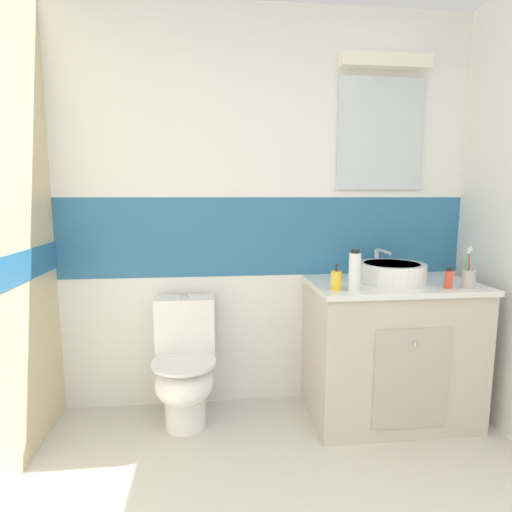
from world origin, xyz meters
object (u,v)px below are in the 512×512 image
(sink_basin, at_px, (391,272))
(toothbrush_cup, at_px, (468,278))
(perfume_flask_small, at_px, (448,278))
(shampoo_bottle_tall, at_px, (355,271))
(toilet, at_px, (185,367))
(soap_dispenser, at_px, (336,280))

(sink_basin, xyz_separation_m, toothbrush_cup, (0.36, -0.20, -0.00))
(perfume_flask_small, xyz_separation_m, shampoo_bottle_tall, (-0.54, -0.00, 0.05))
(perfume_flask_small, bearing_deg, toothbrush_cup, 3.05)
(toothbrush_cup, bearing_deg, toilet, 171.35)
(soap_dispenser, relative_size, shampoo_bottle_tall, 0.64)
(soap_dispenser, height_order, shampoo_bottle_tall, shampoo_bottle_tall)
(perfume_flask_small, height_order, shampoo_bottle_tall, shampoo_bottle_tall)
(toothbrush_cup, distance_m, soap_dispenser, 0.75)
(sink_basin, relative_size, toothbrush_cup, 1.88)
(sink_basin, xyz_separation_m, toilet, (-1.23, 0.05, -0.56))
(toothbrush_cup, xyz_separation_m, shampoo_bottle_tall, (-0.66, -0.01, 0.05))
(toothbrush_cup, height_order, perfume_flask_small, toothbrush_cup)
(toilet, distance_m, shampoo_bottle_tall, 1.14)
(sink_basin, distance_m, soap_dispenser, 0.42)
(perfume_flask_small, bearing_deg, soap_dispenser, 176.64)
(sink_basin, height_order, shampoo_bottle_tall, shampoo_bottle_tall)
(soap_dispenser, distance_m, shampoo_bottle_tall, 0.11)
(toilet, height_order, soap_dispenser, soap_dispenser)
(toothbrush_cup, relative_size, shampoo_bottle_tall, 1.03)
(sink_basin, xyz_separation_m, soap_dispenser, (-0.39, -0.17, -0.01))
(toilet, bearing_deg, sink_basin, -2.13)
(shampoo_bottle_tall, bearing_deg, toothbrush_cup, 0.79)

